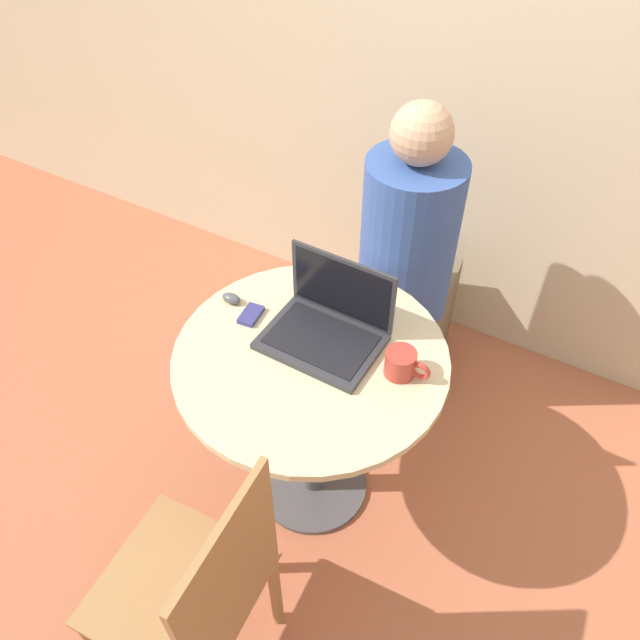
# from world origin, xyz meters

# --- Properties ---
(ground_plane) EXTENTS (12.00, 12.00, 0.00)m
(ground_plane) POSITION_xyz_m (0.00, 0.00, 0.00)
(ground_plane) COLOR #B26042
(back_wall) EXTENTS (7.00, 0.05, 2.60)m
(back_wall) POSITION_xyz_m (0.00, 1.11, 1.30)
(back_wall) COLOR beige
(back_wall) RESTS_ON ground_plane
(round_table) EXTENTS (0.82, 0.82, 0.74)m
(round_table) POSITION_xyz_m (0.00, 0.00, 0.57)
(round_table) COLOR #4C4C51
(round_table) RESTS_ON ground_plane
(laptop) EXTENTS (0.35, 0.26, 0.24)m
(laptop) POSITION_xyz_m (0.01, 0.09, 0.79)
(laptop) COLOR #2D2D33
(laptop) RESTS_ON round_table
(cell_phone) EXTENTS (0.06, 0.09, 0.02)m
(cell_phone) POSITION_xyz_m (-0.24, 0.04, 0.74)
(cell_phone) COLOR navy
(cell_phone) RESTS_ON round_table
(computer_mouse) EXTENTS (0.07, 0.04, 0.03)m
(computer_mouse) POSITION_xyz_m (-0.33, 0.07, 0.75)
(computer_mouse) COLOR #4C4C51
(computer_mouse) RESTS_ON round_table
(coffee_cup) EXTENTS (0.14, 0.09, 0.08)m
(coffee_cup) POSITION_xyz_m (0.26, 0.06, 0.78)
(coffee_cup) COLOR #B2382D
(coffee_cup) RESTS_ON round_table
(chair_empty) EXTENTS (0.42, 0.42, 0.95)m
(chair_empty) POSITION_xyz_m (0.05, -0.66, 0.49)
(chair_empty) COLOR #9E7042
(chair_empty) RESTS_ON ground_plane
(person_seated) EXTENTS (0.37, 0.54, 1.26)m
(person_seated) POSITION_xyz_m (0.03, 0.67, 0.53)
(person_seated) COLOR brown
(person_seated) RESTS_ON ground_plane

